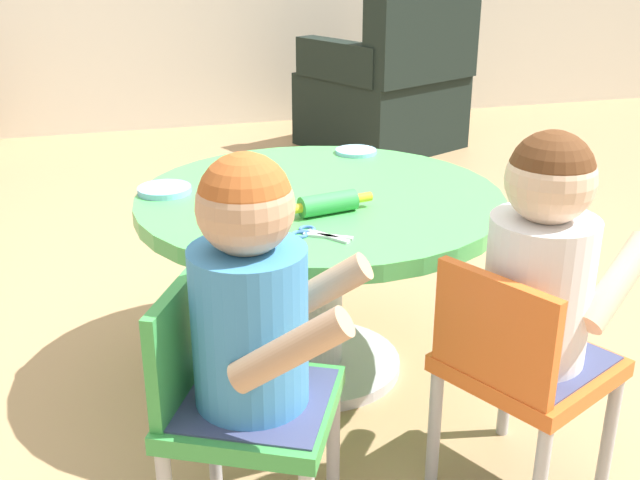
% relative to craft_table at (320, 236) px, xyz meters
% --- Properties ---
extents(ground_plane, '(10.00, 10.00, 0.00)m').
position_rel_craft_table_xyz_m(ground_plane, '(0.00, 0.00, -0.39)').
color(ground_plane, tan).
extents(craft_table, '(0.93, 0.93, 0.51)m').
position_rel_craft_table_xyz_m(craft_table, '(0.00, 0.00, 0.00)').
color(craft_table, silver).
rests_on(craft_table, ground).
extents(child_chair_left, '(0.40, 0.40, 0.54)m').
position_rel_craft_table_xyz_m(child_chair_left, '(-0.32, -0.56, -0.09)').
color(child_chair_left, '#B7B7BC').
rests_on(child_chair_left, ground).
extents(seated_child_left, '(0.43, 0.40, 0.51)m').
position_rel_craft_table_xyz_m(seated_child_left, '(-0.29, -0.58, 0.14)').
color(seated_child_left, '#3F4772').
rests_on(seated_child_left, ground).
extents(child_chair_right, '(0.40, 0.40, 0.54)m').
position_rel_craft_table_xyz_m(child_chair_right, '(0.25, -0.60, -0.09)').
color(child_chair_right, '#B7B7BC').
rests_on(child_chair_right, ground).
extents(seated_child_right, '(0.43, 0.39, 0.51)m').
position_rel_craft_table_xyz_m(seated_child_right, '(0.29, -0.58, 0.14)').
color(seated_child_right, '#3F4772').
rests_on(seated_child_right, ground).
extents(armchair_dark, '(0.94, 0.95, 0.85)m').
position_rel_craft_table_xyz_m(armchair_dark, '(1.00, 2.15, -0.08)').
color(armchair_dark, black).
rests_on(armchair_dark, ground).
extents(rolling_pin, '(0.23, 0.08, 0.05)m').
position_rel_craft_table_xyz_m(rolling_pin, '(-0.02, -0.15, 0.14)').
color(rolling_pin, green).
rests_on(rolling_pin, craft_table).
extents(craft_scissors, '(0.13, 0.13, 0.01)m').
position_rel_craft_table_xyz_m(craft_scissors, '(-0.09, -0.27, 0.12)').
color(craft_scissors, silver).
rests_on(craft_scissors, craft_table).
extents(playdough_blob_0, '(0.13, 0.13, 0.02)m').
position_rel_craft_table_xyz_m(playdough_blob_0, '(-0.38, 0.11, 0.12)').
color(playdough_blob_0, '#8CCCF2').
rests_on(playdough_blob_0, craft_table).
extents(playdough_blob_1, '(0.12, 0.12, 0.01)m').
position_rel_craft_table_xyz_m(playdough_blob_1, '(0.21, 0.34, 0.12)').
color(playdough_blob_1, '#8CCCF2').
rests_on(playdough_blob_1, craft_table).
extents(cookie_cutter_0, '(0.07, 0.07, 0.01)m').
position_rel_craft_table_xyz_m(cookie_cutter_0, '(-0.16, -0.19, 0.12)').
color(cookie_cutter_0, red).
rests_on(cookie_cutter_0, craft_table).
extents(cookie_cutter_1, '(0.07, 0.07, 0.01)m').
position_rel_craft_table_xyz_m(cookie_cutter_1, '(-0.13, -0.10, 0.12)').
color(cookie_cutter_1, orange).
rests_on(cookie_cutter_1, craft_table).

